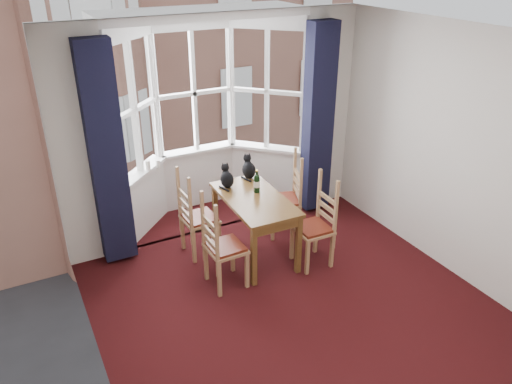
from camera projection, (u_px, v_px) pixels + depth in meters
floor at (309, 322)px, 5.13m from camera, size 4.50×4.50×0.00m
ceiling at (326, 43)px, 3.89m from camera, size 4.50×4.50×0.00m
wall_left at (90, 259)px, 3.68m from camera, size 0.00×4.50×4.50m
wall_right at (472, 162)px, 5.34m from camera, size 0.00×4.50×4.50m
wall_back_pier_left at (82, 151)px, 5.61m from camera, size 0.70×0.12×2.80m
wall_back_pier_right at (325, 111)px, 6.98m from camera, size 0.70×0.12×2.80m
bay_window at (202, 118)px, 6.70m from camera, size 2.76×0.94×2.80m
curtain_left at (107, 157)px, 5.59m from camera, size 0.38×0.22×2.60m
curtain_right at (318, 120)px, 6.76m from camera, size 0.38×0.22×2.60m
dining_table at (254, 206)px, 5.98m from camera, size 0.71×1.28×0.79m
chair_left_near at (218, 250)px, 5.48m from camera, size 0.41×0.43×0.92m
chair_left_far at (193, 221)px, 6.07m from camera, size 0.41×0.43×0.92m
chair_right_near at (319, 227)px, 5.92m from camera, size 0.41×0.43×0.92m
chair_right_far at (290, 200)px, 6.55m from camera, size 0.52×0.53×0.92m
cat_left at (227, 178)px, 6.15m from camera, size 0.19×0.24×0.31m
cat_right at (249, 169)px, 6.40m from camera, size 0.20×0.26×0.32m
wine_bottle at (257, 182)px, 6.01m from camera, size 0.07×0.07×0.29m
candle_tall at (148, 165)px, 6.44m from camera, size 0.06×0.06×0.13m
candle_short at (158, 163)px, 6.53m from camera, size 0.06×0.06×0.09m
street at (42, 103)px, 33.41m from camera, size 80.00×80.00×0.00m
tenement_building at (66, 12)px, 15.55m from camera, size 18.40×7.80×15.20m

